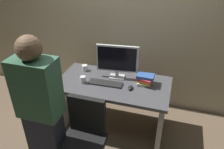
# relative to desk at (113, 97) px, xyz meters

# --- Properties ---
(ground_plane) EXTENTS (9.00, 9.00, 0.00)m
(ground_plane) POSITION_rel_desk_xyz_m (0.00, 0.00, -0.50)
(ground_plane) COLOR brown
(wall_back) EXTENTS (6.40, 0.10, 3.00)m
(wall_back) POSITION_rel_desk_xyz_m (0.00, 0.78, 1.00)
(wall_back) COLOR tan
(wall_back) RESTS_ON ground
(desk) EXTENTS (1.45, 0.75, 0.72)m
(desk) POSITION_rel_desk_xyz_m (0.00, 0.00, 0.00)
(desk) COLOR #4C4C51
(desk) RESTS_ON ground
(office_chair) EXTENTS (0.52, 0.52, 0.94)m
(office_chair) POSITION_rel_desk_xyz_m (-0.08, -0.81, -0.07)
(office_chair) COLOR black
(office_chair) RESTS_ON ground
(person_at_desk) EXTENTS (0.40, 0.24, 1.64)m
(person_at_desk) POSITION_rel_desk_xyz_m (-0.43, -0.93, 0.34)
(person_at_desk) COLOR #262838
(person_at_desk) RESTS_ON ground
(monitor) EXTENTS (0.54, 0.16, 0.46)m
(monitor) POSITION_rel_desk_xyz_m (0.01, 0.15, 0.48)
(monitor) COLOR silver
(monitor) RESTS_ON desk
(keyboard) EXTENTS (0.43, 0.15, 0.02)m
(keyboard) POSITION_rel_desk_xyz_m (-0.08, -0.06, 0.23)
(keyboard) COLOR #262626
(keyboard) RESTS_ON desk
(mouse) EXTENTS (0.06, 0.10, 0.03)m
(mouse) POSITION_rel_desk_xyz_m (0.24, -0.07, 0.24)
(mouse) COLOR black
(mouse) RESTS_ON desk
(cup_near_keyboard) EXTENTS (0.07, 0.07, 0.09)m
(cup_near_keyboard) POSITION_rel_desk_xyz_m (-0.37, -0.11, 0.27)
(cup_near_keyboard) COLOR silver
(cup_near_keyboard) RESTS_ON desk
(cup_by_monitor) EXTENTS (0.08, 0.08, 0.08)m
(cup_by_monitor) POSITION_rel_desk_xyz_m (-0.48, 0.20, 0.26)
(cup_by_monitor) COLOR white
(cup_by_monitor) RESTS_ON desk
(book_stack) EXTENTS (0.21, 0.18, 0.14)m
(book_stack) POSITION_rel_desk_xyz_m (0.39, 0.07, 0.30)
(book_stack) COLOR white
(book_stack) RESTS_ON desk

